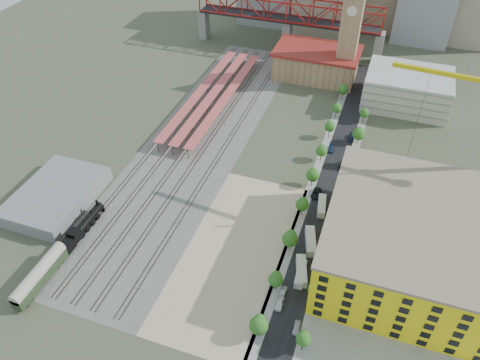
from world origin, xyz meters
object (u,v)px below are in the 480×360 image
(construction_building, at_px, (409,241))
(car_0, at_px, (279,303))
(site_trailer_a, at_px, (300,274))
(site_trailer_c, at_px, (311,241))
(locomotive, at_px, (82,228))
(site_trailer_d, at_px, (322,206))
(site_trailer_b, at_px, (301,271))
(coach, at_px, (40,275))
(clock_tower, at_px, (352,21))

(construction_building, relative_size, car_0, 10.77)
(site_trailer_a, height_order, site_trailer_c, site_trailer_c)
(site_trailer_c, distance_m, car_0, 23.56)
(construction_building, bearing_deg, locomotive, -168.01)
(site_trailer_a, relative_size, site_trailer_d, 0.97)
(site_trailer_c, bearing_deg, site_trailer_b, -105.87)
(coach, distance_m, site_trailer_b, 71.01)
(locomotive, height_order, site_trailer_d, locomotive)
(site_trailer_b, relative_size, site_trailer_c, 0.96)
(coach, xyz_separation_m, site_trailer_a, (66.00, 25.09, -2.11))
(coach, bearing_deg, site_trailer_d, 39.16)
(clock_tower, bearing_deg, coach, -112.66)
(clock_tower, bearing_deg, site_trailer_b, -85.94)
(locomotive, relative_size, car_0, 5.08)
(site_trailer_c, xyz_separation_m, car_0, (-3.00, -23.36, -0.61))
(coach, relative_size, car_0, 4.23)
(site_trailer_c, relative_size, site_trailer_d, 1.13)
(site_trailer_d, bearing_deg, coach, -149.31)
(construction_building, distance_m, site_trailer_d, 31.01)
(clock_tower, bearing_deg, site_trailer_a, -85.98)
(site_trailer_b, height_order, site_trailer_d, site_trailer_b)
(coach, distance_m, site_trailer_c, 75.98)
(locomotive, relative_size, site_trailer_c, 2.31)
(construction_building, height_order, site_trailer_d, construction_building)
(site_trailer_d, bearing_deg, site_trailer_a, -98.47)
(coach, bearing_deg, car_0, 12.74)
(site_trailer_c, relative_size, car_0, 2.20)
(site_trailer_a, xyz_separation_m, car_0, (-3.00, -10.85, -0.42))
(coach, distance_m, car_0, 64.64)
(clock_tower, relative_size, car_0, 11.07)
(coach, xyz_separation_m, site_trailer_c, (66.00, 37.60, -1.91))
(site_trailer_c, bearing_deg, coach, -166.19)
(clock_tower, distance_m, site_trailer_a, 117.40)
(clock_tower, distance_m, site_trailer_d, 89.87)
(locomotive, xyz_separation_m, site_trailer_d, (66.00, 34.34, -0.98))
(locomotive, bearing_deg, site_trailer_c, 15.41)
(clock_tower, xyz_separation_m, locomotive, (-58.00, -119.54, -26.47))
(site_trailer_c, bearing_deg, clock_tower, 78.65)
(coach, xyz_separation_m, site_trailer_b, (66.00, 26.12, -1.97))
(locomotive, distance_m, site_trailer_a, 66.25)
(site_trailer_a, bearing_deg, site_trailer_d, 85.19)
(construction_building, relative_size, site_trailer_c, 4.90)
(clock_tower, bearing_deg, car_0, -87.70)
(locomotive, bearing_deg, site_trailer_a, 4.92)
(site_trailer_b, xyz_separation_m, site_trailer_d, (0.00, 27.63, -0.10))
(site_trailer_b, bearing_deg, site_trailer_a, -106.31)
(construction_building, distance_m, locomotive, 94.33)
(site_trailer_d, relative_size, car_0, 1.94)
(coach, xyz_separation_m, car_0, (63.00, 14.25, -2.52))
(locomotive, height_order, car_0, locomotive)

